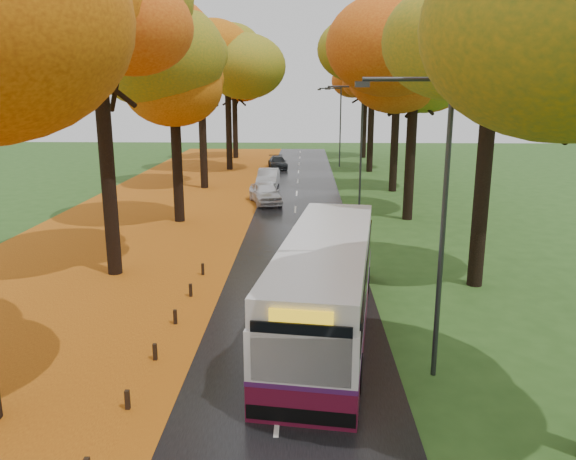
{
  "coord_description": "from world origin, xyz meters",
  "views": [
    {
      "loc": [
        0.61,
        -6.21,
        7.61
      ],
      "look_at": [
        0.0,
        14.02,
        2.6
      ],
      "focal_mm": 35.0,
      "sensor_mm": 36.0,
      "label": 1
    }
  ],
  "objects_px": {
    "streetlamp_near": "(434,208)",
    "car_silver": "(268,178)",
    "streetlamp_mid": "(357,138)",
    "car_white": "(265,193)",
    "bus": "(326,282)",
    "car_dark": "(278,163)",
    "streetlamp_far": "(338,121)"
  },
  "relations": [
    {
      "from": "streetlamp_near",
      "to": "car_silver",
      "type": "xyz_separation_m",
      "value": [
        -6.29,
        30.73,
        -3.93
      ]
    },
    {
      "from": "streetlamp_mid",
      "to": "car_white",
      "type": "relative_size",
      "value": 1.84
    },
    {
      "from": "streetlamp_near",
      "to": "streetlamp_mid",
      "type": "xyz_separation_m",
      "value": [
        0.0,
        22.0,
        0.0
      ]
    },
    {
      "from": "bus",
      "to": "car_white",
      "type": "distance_m",
      "value": 21.37
    },
    {
      "from": "car_dark",
      "to": "streetlamp_near",
      "type": "bearing_deg",
      "value": -90.36
    },
    {
      "from": "streetlamp_far",
      "to": "bus",
      "type": "distance_m",
      "value": 41.2
    },
    {
      "from": "streetlamp_far",
      "to": "car_white",
      "type": "relative_size",
      "value": 1.84
    },
    {
      "from": "streetlamp_far",
      "to": "car_dark",
      "type": "distance_m",
      "value": 7.54
    },
    {
      "from": "car_white",
      "to": "car_dark",
      "type": "relative_size",
      "value": 1.04
    },
    {
      "from": "bus",
      "to": "car_white",
      "type": "xyz_separation_m",
      "value": [
        -3.45,
        21.08,
        -0.85
      ]
    },
    {
      "from": "car_white",
      "to": "car_dark",
      "type": "xyz_separation_m",
      "value": [
        0.0,
        18.07,
        -0.13
      ]
    },
    {
      "from": "streetlamp_far",
      "to": "car_white",
      "type": "distance_m",
      "value": 21.2
    },
    {
      "from": "streetlamp_mid",
      "to": "car_dark",
      "type": "distance_m",
      "value": 21.43
    },
    {
      "from": "car_dark",
      "to": "streetlamp_far",
      "type": "bearing_deg",
      "value": 8.43
    },
    {
      "from": "car_white",
      "to": "streetlamp_near",
      "type": "bearing_deg",
      "value": -91.47
    },
    {
      "from": "car_silver",
      "to": "car_dark",
      "type": "relative_size",
      "value": 1.09
    },
    {
      "from": "streetlamp_near",
      "to": "streetlamp_far",
      "type": "relative_size",
      "value": 1.0
    },
    {
      "from": "car_silver",
      "to": "car_white",
      "type": "bearing_deg",
      "value": -86.76
    },
    {
      "from": "streetlamp_near",
      "to": "streetlamp_mid",
      "type": "relative_size",
      "value": 1.0
    },
    {
      "from": "streetlamp_far",
      "to": "car_silver",
      "type": "distance_m",
      "value": 15.2
    },
    {
      "from": "car_dark",
      "to": "streetlamp_mid",
      "type": "bearing_deg",
      "value": -81.78
    },
    {
      "from": "streetlamp_far",
      "to": "car_white",
      "type": "xyz_separation_m",
      "value": [
        -6.08,
        -19.92,
        -3.93
      ]
    },
    {
      "from": "streetlamp_mid",
      "to": "bus",
      "type": "distance_m",
      "value": 19.43
    },
    {
      "from": "car_silver",
      "to": "streetlamp_near",
      "type": "bearing_deg",
      "value": -77.05
    },
    {
      "from": "streetlamp_far",
      "to": "car_dark",
      "type": "height_order",
      "value": "streetlamp_far"
    },
    {
      "from": "streetlamp_far",
      "to": "car_silver",
      "type": "xyz_separation_m",
      "value": [
        -6.29,
        -13.27,
        -3.93
      ]
    },
    {
      "from": "streetlamp_near",
      "to": "bus",
      "type": "height_order",
      "value": "streetlamp_near"
    },
    {
      "from": "streetlamp_far",
      "to": "bus",
      "type": "relative_size",
      "value": 0.68
    },
    {
      "from": "streetlamp_near",
      "to": "car_silver",
      "type": "bearing_deg",
      "value": 101.57
    },
    {
      "from": "streetlamp_near",
      "to": "bus",
      "type": "relative_size",
      "value": 0.68
    },
    {
      "from": "streetlamp_near",
      "to": "car_dark",
      "type": "bearing_deg",
      "value": 98.2
    },
    {
      "from": "bus",
      "to": "car_dark",
      "type": "height_order",
      "value": "bus"
    }
  ]
}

